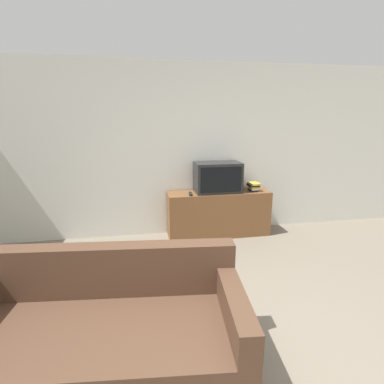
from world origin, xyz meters
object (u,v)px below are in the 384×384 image
(couch, at_px, (107,340))
(book_stack, at_px, (254,186))
(tv_stand, at_px, (218,213))
(remote_on_stand, at_px, (190,194))
(television, at_px, (218,177))

(couch, xyz_separation_m, book_stack, (2.02, 2.39, 0.47))
(tv_stand, relative_size, book_stack, 7.52)
(book_stack, bearing_deg, tv_stand, 176.70)
(couch, distance_m, remote_on_stand, 2.58)
(tv_stand, xyz_separation_m, book_stack, (0.55, -0.03, 0.42))
(tv_stand, distance_m, book_stack, 0.69)
(television, bearing_deg, tv_stand, -26.50)
(television, relative_size, book_stack, 3.30)
(tv_stand, bearing_deg, remote_on_stand, -168.86)
(television, height_order, couch, television)
(remote_on_stand, bearing_deg, tv_stand, 11.14)
(television, xyz_separation_m, remote_on_stand, (-0.44, -0.10, -0.21))
(couch, relative_size, remote_on_stand, 11.00)
(book_stack, bearing_deg, television, 175.72)
(television, xyz_separation_m, couch, (-1.45, -2.44, -0.63))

